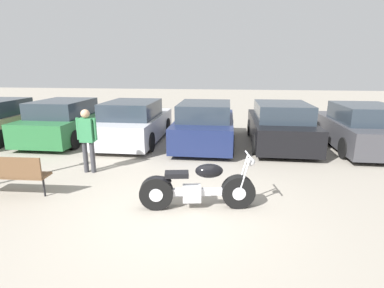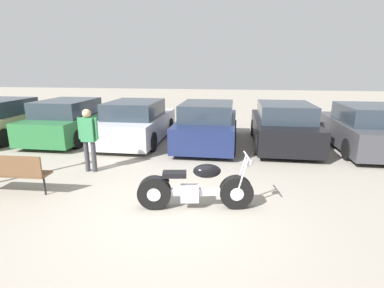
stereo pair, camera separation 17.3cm
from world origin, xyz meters
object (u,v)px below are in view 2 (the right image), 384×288
Objects in this scene: parked_car_silver at (137,123)px; park_bench at (8,170)px; person_standing at (88,135)px; parked_car_champagne at (5,120)px; parked_car_green at (71,121)px; parked_car_navy at (208,125)px; parked_car_black at (283,126)px; parked_car_dark_grey at (365,129)px; motorcycle at (194,188)px.

park_bench is (-1.15, -4.88, -0.13)m from parked_car_silver.
park_bench is at bearing -121.50° from person_standing.
parked_car_champagne is 1.00× the size of parked_car_green.
parked_car_green is 1.00× the size of parked_car_navy.
parked_car_black is 1.00× the size of parked_car_dark_grey.
parked_car_silver is at bearing 179.85° from parked_car_dark_grey.
person_standing is at bearing -31.95° from parked_car_champagne.
motorcycle reaches higher than park_bench.
parked_car_dark_grey is (10.11, -0.03, 0.00)m from parked_car_green.
parked_car_black is at bearing 0.80° from parked_car_green.
parked_car_champagne reaches higher than park_bench.
parked_car_black is 7.96m from park_bench.
parked_car_green is at bearing 179.07° from parked_car_navy.
parked_car_silver is (2.53, -0.01, 0.00)m from parked_car_green.
person_standing is at bearing 58.50° from park_bench.
parked_car_green is (-5.27, 4.91, 0.27)m from motorcycle.
parked_car_green is 2.53m from parked_car_silver.
parked_car_silver is at bearing -178.68° from parked_car_black.
parked_car_champagne is 10.12m from parked_car_black.
parked_car_navy is (2.53, -0.07, 0.00)m from parked_car_silver.
parked_car_silver is 7.58m from parked_car_dark_grey.
parked_car_champagne is at bearing 148.90° from motorcycle.
parked_car_champagne is 5.06m from parked_car_silver.
parked_car_navy and parked_car_dark_grey have the same top height.
parked_car_champagne is at bearing 129.89° from park_bench.
parked_car_dark_grey is at bearing 45.24° from motorcycle.
park_bench is at bearing -127.43° from parked_car_navy.
parked_car_silver is at bearing -0.24° from parked_car_green.
parked_car_green reaches higher than park_bench.
parked_car_champagne is 2.54m from parked_car_green.
parked_car_silver is 5.06m from parked_car_black.
person_standing reaches higher than parked_car_black.
motorcycle is at bearing -43.01° from parked_car_green.
motorcycle is at bearing -87.48° from parked_car_navy.
parked_car_champagne is 1.00× the size of parked_car_navy.
parked_car_silver is 2.54× the size of park_bench.
person_standing is (-2.90, 1.65, 0.54)m from motorcycle.
person_standing is (-5.21, -3.37, 0.28)m from parked_car_black.
parked_car_champagne is at bearing -178.20° from parked_car_black.
parked_car_navy is at bearing 0.98° from parked_car_champagne.
parked_car_navy is at bearing 92.52° from motorcycle.
motorcycle is at bearing -134.76° from parked_car_dark_grey.
motorcycle is 6.88m from parked_car_dark_grey.
parked_car_champagne and parked_car_black have the same top height.
motorcycle is at bearing -31.10° from parked_car_champagne.
parked_car_navy is (5.06, -0.08, 0.00)m from parked_car_green.
parked_car_silver is 1.00× the size of parked_car_black.
park_bench is 1.94m from person_standing.
park_bench is (-8.73, -4.86, -0.13)m from parked_car_dark_grey.
motorcycle is 0.52× the size of parked_car_green.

